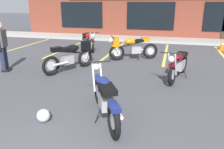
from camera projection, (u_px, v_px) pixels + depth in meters
name	position (u px, v px, depth m)	size (l,w,h in m)	color
ground_plane	(112.00, 89.00, 6.20)	(80.00, 80.00, 0.00)	#47474C
sidewalk_kerb	(148.00, 39.00, 14.09)	(22.00, 1.80, 0.14)	#A8A59E
brick_storefront_building	(155.00, 6.00, 16.82)	(17.65, 6.49, 4.06)	brown
painted_stall_lines	(139.00, 52.00, 10.80)	(12.57, 4.80, 0.01)	#DBCC4C
motorcycle_foreground_classic	(105.00, 97.00, 4.50)	(1.28, 1.91, 0.98)	black
motorcycle_black_cruiser	(131.00, 47.00, 9.20)	(1.93, 1.24, 0.98)	black
motorcycle_blue_standard	(72.00, 55.00, 7.75)	(1.24, 1.93, 0.98)	black
motorcycle_green_cafe_racer	(88.00, 41.00, 11.14)	(1.43, 1.82, 0.98)	black
motorcycle_orange_scrambler	(179.00, 64.00, 6.88)	(0.85, 2.07, 0.98)	black
person_in_black_shirt	(2.00, 44.00, 7.51)	(0.35, 0.60, 1.68)	black
helmet_on_pavement	(43.00, 116.00, 4.45)	(0.26, 0.26, 0.26)	silver
traffic_cone	(222.00, 45.00, 11.14)	(0.34, 0.34, 0.53)	orange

